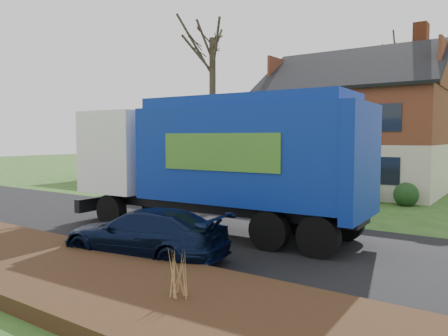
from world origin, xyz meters
The scene contains 11 objects.
ground centered at (0.00, 0.00, 0.00)m, with size 120.00×120.00×0.00m, color #284818.
road centered at (0.00, 0.00, 0.01)m, with size 80.00×7.00×0.02m, color black.
mulch_verge centered at (0.00, -5.30, 0.15)m, with size 80.00×3.50×0.30m, color #311C10.
main_house centered at (1.49, 13.91, 4.03)m, with size 12.95×8.95×9.26m.
ranch_house centered at (-12.00, 13.00, 1.81)m, with size 9.80×8.20×3.70m.
garbage_truck centered at (1.93, 0.31, 2.48)m, with size 10.14×3.11×4.30m.
silver_sedan centered at (-3.45, 5.12, 0.84)m, with size 1.78×5.11×1.68m, color #95989C.
navy_wagon centered at (2.15, -3.21, 0.64)m, with size 1.80×4.42×1.28m, color black.
tree_front_west centered at (-4.52, 8.78, 9.80)m, with size 4.00×4.00×11.89m.
tree_back centered at (1.85, 23.07, 9.48)m, with size 3.59×3.59×11.38m.
grass_clump_east centered at (5.09, -5.38, 0.72)m, with size 0.33×0.28×0.84m.
Camera 1 is at (10.00, -10.96, 3.06)m, focal length 35.00 mm.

